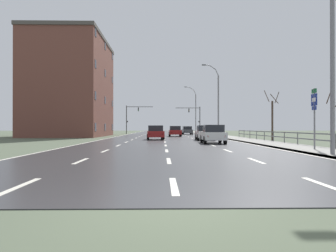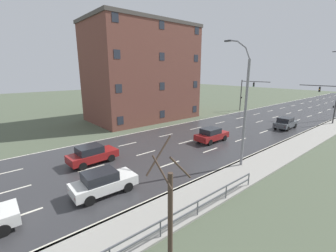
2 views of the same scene
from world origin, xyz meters
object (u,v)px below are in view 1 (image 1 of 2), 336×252
Objects in this scene: car_near_left at (213,134)px; brick_building at (72,87)px; street_lamp_midground at (217,101)px; car_mid_centre at (175,131)px; street_lamp_foreground at (329,46)px; car_far_right at (205,133)px; street_lamp_distant at (195,111)px; traffic_signal_right at (195,116)px; car_distant at (187,130)px; highway_sign at (314,111)px; traffic_signal_left at (132,115)px; car_far_left at (155,132)px.

brick_building is (-18.22, 22.28, 6.70)m from car_near_left.
street_lamp_midground is 7.88m from car_mid_centre.
street_lamp_foreground is 19.66m from car_far_right.
street_lamp_distant reaches higher than street_lamp_foreground.
traffic_signal_right is at bearing 91.31° from street_lamp_midground.
traffic_signal_right is 1.40× the size of car_distant.
brick_building is at bearing 141.13° from car_far_right.
highway_sign is 0.87× the size of car_near_left.
brick_building reaches higher than traffic_signal_left.
car_far_right is at bearing -94.48° from street_lamp_distant.
traffic_signal_right is at bearing -0.39° from traffic_signal_left.
brick_building is (-15.87, 1.56, 6.70)m from car_mid_centre.
street_lamp_midground is 29.56m from street_lamp_distant.
car_near_left is at bearing -61.48° from car_far_left.
highway_sign reaches higher than car_far_left.
street_lamp_foreground is 1.73× the size of traffic_signal_left.
traffic_signal_right is at bearing 91.71° from highway_sign.
car_distant is 22.61m from brick_building.
car_far_left is at bearing -103.36° from traffic_signal_right.
car_far_right is at bearing 89.25° from car_near_left.
traffic_signal_right reaches higher than car_far_right.
brick_building is at bearing 167.13° from street_lamp_midground.
car_far_left is 12.92m from car_mid_centre.
car_near_left is at bearing 105.50° from street_lamp_foreground.
brick_building is (-21.59, -24.61, 2.21)m from street_lamp_distant.
street_lamp_midground is 16.62m from car_distant.
street_lamp_midground is 2.48× the size of car_mid_centre.
street_lamp_distant is at bearing 84.67° from traffic_signal_right.
street_lamp_midground is 11.87m from car_far_right.
street_lamp_foreground is at bearing -89.43° from traffic_signal_right.
brick_building is at bearing 122.07° from street_lamp_foreground.
car_far_left is (-9.39, 16.94, -1.49)m from highway_sign.
car_far_left is (-5.04, 8.09, 0.00)m from car_near_left.
street_lamp_foreground is 1.80× the size of traffic_signal_right.
traffic_signal_left reaches higher than car_mid_centre.
car_distant is 1.01× the size of car_mid_centre.
street_lamp_foreground is at bearing -57.93° from brick_building.
car_near_left is 29.55m from brick_building.
street_lamp_distant is at bearing 86.84° from car_far_right.
car_near_left is 0.98× the size of car_far_left.
street_lamp_distant is at bearing 91.00° from highway_sign.
car_far_right is 26.44m from car_distant.
highway_sign is at bearing -89.00° from street_lamp_distant.
traffic_signal_left is (-14.26, 24.09, -0.95)m from street_lamp_midground.
street_lamp_foreground is 29.55m from street_lamp_midground.
highway_sign reaches higher than car_distant.
car_near_left is 1.00× the size of car_distant.
traffic_signal_left is 42.95m from car_near_left.
car_mid_centre is 0.24× the size of brick_building.
traffic_signal_left is at bearing 142.01° from car_distant.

